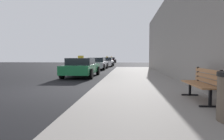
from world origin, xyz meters
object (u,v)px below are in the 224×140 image
(car_red, at_px, (107,61))
(car_white, at_px, (106,62))
(car_silver, at_px, (97,63))
(bench, at_px, (202,82))
(car_green, at_px, (82,67))
(car_black, at_px, (111,60))

(car_red, bearing_deg, car_white, -84.44)
(car_silver, relative_size, car_red, 1.02)
(bench, height_order, car_silver, car_silver)
(car_green, xyz_separation_m, car_white, (0.10, 14.34, -0.00))
(bench, bearing_deg, car_white, 101.83)
(bench, xyz_separation_m, car_silver, (-5.36, 15.27, -0.01))
(car_white, relative_size, car_black, 0.97)
(car_green, distance_m, car_black, 31.77)
(bench, distance_m, car_green, 9.10)
(car_silver, height_order, car_red, car_red)
(bench, relative_size, car_silver, 0.36)
(car_white, distance_m, car_red, 8.07)
(car_white, height_order, car_black, car_black)
(bench, xyz_separation_m, car_white, (-5.07, 21.82, -0.02))
(car_red, bearing_deg, car_green, -88.26)
(car_white, xyz_separation_m, car_red, (-0.78, 8.03, 0.00))
(car_white, height_order, car_red, car_red)
(car_silver, height_order, car_black, car_black)
(bench, height_order, car_white, car_white)
(car_green, height_order, car_black, same)
(bench, height_order, car_red, car_red)
(car_silver, bearing_deg, car_white, 87.49)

